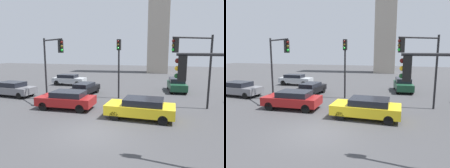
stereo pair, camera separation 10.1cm
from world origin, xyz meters
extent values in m
plane|color=#424244|center=(0.00, 0.00, 0.00)|extent=(103.49, 103.49, 0.00)
cylinder|color=black|center=(-0.57, 8.71, 2.79)|extent=(0.16, 0.16, 5.57)
cube|color=black|center=(-0.57, 8.71, 5.07)|extent=(0.37, 0.37, 1.00)
sphere|color=#4C0F0C|center=(-0.60, 8.51, 5.37)|extent=(0.20, 0.20, 0.20)
sphere|color=#594714|center=(-0.60, 8.51, 5.07)|extent=(0.20, 0.20, 0.20)
sphere|color=green|center=(-0.60, 8.51, 4.77)|extent=(0.20, 0.20, 0.20)
cylinder|color=black|center=(-6.98, 6.49, 2.82)|extent=(0.16, 0.16, 5.65)
cylinder|color=black|center=(-5.51, 5.42, 5.43)|extent=(3.01, 2.25, 0.12)
cube|color=black|center=(-4.24, 4.49, 4.88)|extent=(0.45, 0.45, 1.00)
sphere|color=#4C0F0C|center=(-4.08, 4.37, 5.18)|extent=(0.20, 0.20, 0.20)
sphere|color=#594714|center=(-4.08, 4.37, 4.88)|extent=(0.20, 0.20, 0.20)
sphere|color=green|center=(-4.08, 4.37, 4.58)|extent=(0.20, 0.20, 0.20)
cylinder|color=black|center=(7.05, 6.98, 2.86)|extent=(0.16, 0.16, 5.72)
cylinder|color=black|center=(5.61, 5.97, 5.47)|extent=(2.95, 2.13, 0.12)
cube|color=black|center=(4.37, 5.10, 4.92)|extent=(0.45, 0.45, 1.00)
sphere|color=#4C0F0C|center=(4.21, 4.98, 5.22)|extent=(0.20, 0.20, 0.20)
sphere|color=#594714|center=(4.21, 4.98, 4.92)|extent=(0.20, 0.20, 0.20)
sphere|color=green|center=(4.21, 4.98, 4.62)|extent=(0.20, 0.20, 0.20)
cylinder|color=black|center=(5.65, -1.90, 4.43)|extent=(2.86, 0.48, 0.12)
cube|color=black|center=(4.48, -1.75, 3.88)|extent=(0.36, 0.36, 1.00)
sphere|color=#4C0F0C|center=(4.28, -1.73, 4.18)|extent=(0.20, 0.20, 0.20)
sphere|color=yellow|center=(4.28, -1.73, 3.88)|extent=(0.20, 0.20, 0.20)
sphere|color=#14471E|center=(4.28, -1.73, 3.58)|extent=(0.20, 0.20, 0.20)
cube|color=yellow|center=(2.21, 3.28, 0.64)|extent=(4.63, 2.17, 0.66)
cube|color=black|center=(2.44, 3.28, 1.17)|extent=(2.61, 1.87, 0.47)
cylinder|color=black|center=(0.63, 2.48, 0.31)|extent=(0.63, 0.39, 0.62)
cylinder|color=black|center=(0.67, 4.17, 0.31)|extent=(0.63, 0.39, 0.62)
cylinder|color=black|center=(3.75, 2.40, 0.31)|extent=(0.63, 0.39, 0.62)
cylinder|color=black|center=(3.79, 4.09, 0.31)|extent=(0.63, 0.39, 0.62)
cube|color=slate|center=(-10.97, 6.84, 0.64)|extent=(4.46, 2.25, 0.66)
cube|color=black|center=(-11.18, 6.86, 1.19)|extent=(2.55, 1.87, 0.51)
cylinder|color=black|center=(-9.44, 7.51, 0.31)|extent=(0.65, 0.39, 0.63)
cylinder|color=black|center=(-9.56, 5.94, 0.31)|extent=(0.65, 0.39, 0.63)
cylinder|color=black|center=(-12.37, 7.74, 0.31)|extent=(0.65, 0.39, 0.63)
cube|color=#19472D|center=(4.94, 13.65, 0.65)|extent=(2.13, 4.31, 0.69)
cube|color=black|center=(4.92, 13.86, 1.23)|extent=(1.75, 2.47, 0.54)
cylinder|color=black|center=(5.78, 12.31, 0.31)|extent=(0.37, 0.65, 0.62)
cylinder|color=black|center=(4.36, 12.17, 0.31)|extent=(0.37, 0.65, 0.62)
cylinder|color=black|center=(5.52, 15.13, 0.31)|extent=(0.37, 0.65, 0.62)
cylinder|color=black|center=(4.09, 14.99, 0.31)|extent=(0.37, 0.65, 0.62)
cube|color=#ADB2B7|center=(-8.58, 14.33, 0.67)|extent=(4.27, 1.78, 0.64)
cube|color=black|center=(-8.79, 14.33, 1.19)|extent=(2.40, 1.55, 0.47)
cylinder|color=black|center=(-7.14, 15.06, 0.35)|extent=(0.70, 0.32, 0.70)
cylinder|color=black|center=(-7.12, 13.63, 0.35)|extent=(0.70, 0.32, 0.70)
cylinder|color=black|center=(-10.03, 15.03, 0.35)|extent=(0.70, 0.32, 0.70)
cylinder|color=black|center=(-10.02, 13.60, 0.35)|extent=(0.70, 0.32, 0.70)
cube|color=maroon|center=(-3.73, 4.09, 0.66)|extent=(4.48, 2.18, 0.66)
cube|color=black|center=(-3.51, 4.10, 1.19)|extent=(2.53, 1.87, 0.47)
cylinder|color=black|center=(-5.19, 3.21, 0.33)|extent=(0.68, 0.39, 0.67)
cylinder|color=black|center=(-5.25, 4.87, 0.33)|extent=(0.68, 0.39, 0.67)
cylinder|color=black|center=(-2.20, 3.32, 0.33)|extent=(0.68, 0.39, 0.67)
cylinder|color=black|center=(-2.26, 4.98, 0.33)|extent=(0.68, 0.39, 0.67)
cube|color=black|center=(-4.23, 9.21, 0.62)|extent=(1.98, 4.13, 0.56)
cube|color=black|center=(-4.25, 9.01, 1.07)|extent=(1.65, 2.35, 0.42)
cylinder|color=black|center=(-4.82, 10.63, 0.34)|extent=(0.35, 0.70, 0.67)
cylinder|color=black|center=(-3.44, 10.52, 0.34)|extent=(0.35, 0.70, 0.67)
cylinder|color=black|center=(-5.02, 7.90, 0.34)|extent=(0.35, 0.70, 0.67)
cylinder|color=black|center=(-3.64, 7.80, 0.34)|extent=(0.35, 0.70, 0.67)
camera|label=1|loc=(3.94, -10.32, 4.60)|focal=33.28mm
camera|label=2|loc=(4.03, -10.29, 4.60)|focal=33.28mm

